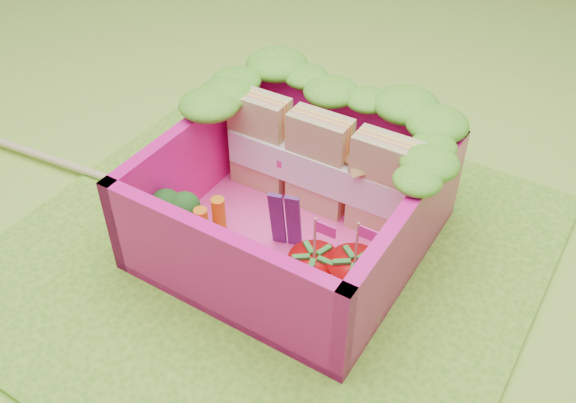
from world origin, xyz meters
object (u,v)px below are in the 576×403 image
Objects in this scene: bento_box at (293,200)px; strawberry_left at (313,275)px; strawberry_right at (353,281)px; chopsticks at (121,183)px; broccoli at (173,211)px; sandwich_stack at (320,165)px.

strawberry_left is (0.31, -0.31, -0.10)m from bento_box.
strawberry_left is at bearing -162.28° from strawberry_right.
bento_box is 1.13m from chopsticks.
strawberry_right is at bearing 5.13° from broccoli.
strawberry_left is (0.81, 0.03, -0.04)m from broccoli.
broccoli is at bearing -177.74° from strawberry_left.
chopsticks is at bearing 161.49° from broccoli.
strawberry_left reaches higher than broccoli.
sandwich_stack is 0.72m from strawberry_right.
strawberry_left reaches higher than chopsticks.
sandwich_stack is 0.66m from strawberry_left.
strawberry_right is at bearing 17.72° from strawberry_left.
sandwich_stack reaches higher than broccoli.
strawberry_left is at bearing -45.52° from bento_box.
bento_box is 0.59× the size of chopsticks.
chopsticks is at bearing -159.59° from sandwich_stack.
strawberry_left is 0.19m from strawberry_right.
broccoli is 0.81m from strawberry_left.
bento_box reaches higher than strawberry_right.
bento_box is 4.15× the size of broccoli.
strawberry_left is 1.41m from chopsticks.
sandwich_stack is 3.40× the size of broccoli.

